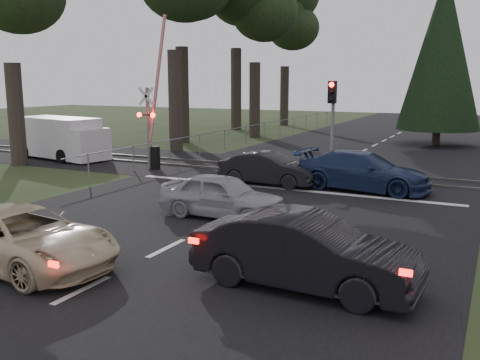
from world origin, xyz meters
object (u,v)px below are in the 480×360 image
Objects in this scene: traffic_signal_center at (332,113)px; white_van at (63,138)px; cream_coupe at (22,238)px; blue_sedan at (363,171)px; dark_car_far at (268,169)px; dark_hatchback at (305,252)px; crossing_signal at (152,126)px; silver_car at (222,196)px.

traffic_signal_center reaches higher than white_van.
blue_sedan is at bearing -17.16° from cream_coupe.
blue_sedan is at bearing -80.08° from dark_car_far.
blue_sedan is 3.69m from dark_car_far.
dark_car_far is (-4.89, 9.61, -0.10)m from dark_hatchback.
dark_hatchback is 1.16× the size of dark_car_far.
crossing_signal reaches higher than traffic_signal_center.
white_van is at bearing 63.47° from silver_car.
cream_coupe is 0.95× the size of blue_sedan.
white_van is (-13.32, 7.17, 0.44)m from silver_car.
traffic_signal_center reaches higher than dark_hatchback.
cream_coupe is (5.13, -12.29, -1.39)m from crossing_signal.
traffic_signal_center reaches higher than dark_car_far.
crossing_signal is 9.66m from silver_car.
traffic_signal_center is 12.13m from dark_hatchback.
cream_coupe reaches higher than dark_car_far.
white_van reaches higher than dark_hatchback.
silver_car is (7.07, -6.43, -1.39)m from crossing_signal.
dark_hatchback is (2.93, -11.59, -2.06)m from traffic_signal_center.
dark_hatchback reaches higher than blue_sedan.
blue_sedan reaches higher than dark_car_far.
dark_car_far is (-0.76, 5.34, -0.02)m from silver_car.
blue_sedan is (2.87, 5.98, 0.07)m from silver_car.
blue_sedan is at bearing -2.58° from crossing_signal.
silver_car is at bearing -99.31° from traffic_signal_center.
dark_hatchback is at bearing -153.10° from dark_car_far.
crossing_signal is 1.54× the size of dark_hatchback.
traffic_signal_center reaches higher than blue_sedan.
silver_car reaches higher than dark_car_far.
crossing_signal is 1.19× the size of white_van.
crossing_signal is 8.36m from traffic_signal_center.
dark_car_far is (1.19, 11.20, -0.02)m from cream_coupe.
white_van is at bearing 46.09° from cream_coupe.
crossing_signal is at bearing 80.14° from dark_car_far.
silver_car is at bearing -17.78° from white_van.
blue_sedan is at bearing -23.87° from silver_car.
traffic_signal_center is at bearing 11.12° from white_van.
traffic_signal_center is 0.81× the size of blue_sedan.
crossing_signal is at bearing -173.85° from traffic_signal_center.
crossing_signal reaches higher than silver_car.
dark_hatchback is 10.78m from dark_car_far.
cream_coupe is 17.30m from white_van.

